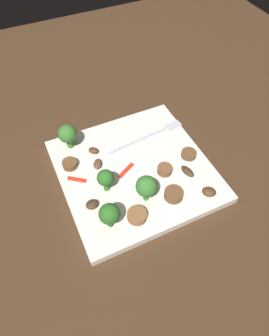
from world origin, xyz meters
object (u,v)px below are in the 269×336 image
object	(u,v)px
sausage_slice_0	(137,215)
sausage_slice_1	(174,194)
broccoli_floret_1	(147,187)
sausage_slice_4	(165,170)
mushroom_0	(92,204)
mushroom_1	(98,164)
broccoli_floret_3	(68,134)
broccoli_floret_2	(109,214)
sausage_slice_3	(70,164)
plate	(134,171)
pepper_strip_1	(127,171)
broccoli_floret_0	(106,178)
mushroom_2	(188,171)
mushroom_3	(209,192)
mushroom_4	(93,151)
pepper_strip_0	(77,180)
fork	(151,135)
sausage_slice_2	(189,154)

from	to	relation	value
sausage_slice_0	sausage_slice_1	distance (m)	0.08
broccoli_floret_1	sausage_slice_4	distance (m)	0.08
mushroom_0	mushroom_1	world-z (taller)	mushroom_0
broccoli_floret_3	broccoli_floret_2	bearing A→B (deg)	-87.74
broccoli_floret_3	sausage_slice_4	xyz separation A→B (m)	(0.15, -0.14, -0.03)
sausage_slice_3	mushroom_0	xyz separation A→B (m)	(0.01, -0.10, -0.00)
sausage_slice_4	mushroom_1	world-z (taller)	sausage_slice_4
broccoli_floret_2	mushroom_0	world-z (taller)	broccoli_floret_2
plate	mushroom_1	distance (m)	0.07
broccoli_floret_2	pepper_strip_1	xyz separation A→B (m)	(0.07, 0.09, -0.03)
broccoli_floret_0	mushroom_2	distance (m)	0.16
sausage_slice_0	sausage_slice_4	size ratio (longest dim) A/B	1.21
broccoli_floret_1	mushroom_1	world-z (taller)	broccoli_floret_1
mushroom_3	mushroom_4	bearing A→B (deg)	130.28
sausage_slice_1	mushroom_3	bearing A→B (deg)	-19.69
mushroom_3	broccoli_floret_3	bearing A→B (deg)	131.53
broccoli_floret_1	mushroom_4	size ratio (longest dim) A/B	2.78
broccoli_floret_0	mushroom_0	distance (m)	0.05
broccoli_floret_2	sausage_slice_3	distance (m)	0.16
sausage_slice_3	sausage_slice_4	world-z (taller)	same
sausage_slice_4	mushroom_1	size ratio (longest dim) A/B	1.12
broccoli_floret_0	mushroom_4	distance (m)	0.10
broccoli_floret_3	mushroom_1	world-z (taller)	broccoli_floret_3
mushroom_4	pepper_strip_0	bearing A→B (deg)	-135.16
sausage_slice_0	mushroom_0	distance (m)	0.08
sausage_slice_3	mushroom_3	xyz separation A→B (m)	(0.21, -0.17, 0.00)
sausage_slice_1	mushroom_2	xyz separation A→B (m)	(0.05, 0.04, -0.00)
mushroom_3	fork	bearing A→B (deg)	99.24
mushroom_3	sausage_slice_2	bearing A→B (deg)	81.28
plate	sausage_slice_4	bearing A→B (deg)	-34.39
sausage_slice_2	sausage_slice_4	world-z (taller)	sausage_slice_4
broccoli_floret_3	fork	bearing A→B (deg)	-14.46
mushroom_3	pepper_strip_0	size ratio (longest dim) A/B	0.73
sausage_slice_1	fork	bearing A→B (deg)	78.03
sausage_slice_4	plate	bearing A→B (deg)	145.61
broccoli_floret_0	mushroom_4	world-z (taller)	broccoli_floret_0
sausage_slice_3	pepper_strip_0	distance (m)	0.04
pepper_strip_0	mushroom_2	bearing A→B (deg)	-20.20
sausage_slice_3	mushroom_1	xyz separation A→B (m)	(0.05, -0.02, -0.00)
sausage_slice_3	sausage_slice_2	bearing A→B (deg)	-18.50
broccoli_floret_2	sausage_slice_0	xyz separation A→B (m)	(0.05, -0.01, -0.03)
sausage_slice_0	mushroom_4	distance (m)	0.17
broccoli_floret_3	mushroom_2	bearing A→B (deg)	-41.27
pepper_strip_0	pepper_strip_1	distance (m)	0.10
broccoli_floret_3	sausage_slice_3	bearing A→B (deg)	-107.78
sausage_slice_1	mushroom_2	size ratio (longest dim) A/B	1.10
broccoli_floret_3	sausage_slice_0	bearing A→B (deg)	-75.29
mushroom_0	mushroom_2	distance (m)	0.19
sausage_slice_4	sausage_slice_3	bearing A→B (deg)	150.59
broccoli_floret_0	sausage_slice_4	distance (m)	0.12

